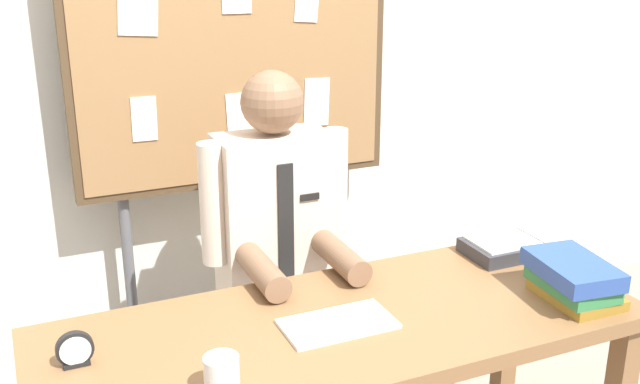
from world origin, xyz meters
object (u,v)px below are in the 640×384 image
coffee_mug (222,374)px  desk_clock (75,351)px  open_notebook (338,324)px  person (277,274)px  book_stack (573,279)px  paper_tray (503,247)px  bulletin_board (234,67)px  desk (343,348)px

coffee_mug → desk_clock: bearing=140.0°
open_notebook → coffee_mug: 0.45m
desk_clock → person: bearing=33.5°
book_stack → paper_tray: 0.37m
bulletin_board → desk_clock: 1.32m
desk_clock → book_stack: bearing=-9.0°
desk → book_stack: size_ratio=5.76×
open_notebook → coffee_mug: bearing=-155.9°
desk → person: size_ratio=1.29×
desk → coffee_mug: coffee_mug is taller
person → coffee_mug: person is taller
book_stack → desk: bearing=167.1°
bulletin_board → person: bearing=-90.0°
desk_clock → coffee_mug: desk_clock is taller
book_stack → open_notebook: bearing=169.0°
desk_clock → coffee_mug: size_ratio=1.02×
desk → person: 0.57m
person → open_notebook: size_ratio=4.28×
person → desk_clock: 0.92m
book_stack → desk_clock: (-1.47, 0.23, -0.02)m
book_stack → person: bearing=134.3°
desk_clock → coffee_mug: (0.32, -0.27, 0.00)m
person → desk_clock: bearing=-146.5°
bulletin_board → book_stack: 1.46m
desk → open_notebook: open_notebook is taller
person → open_notebook: 0.60m
bulletin_board → open_notebook: bearing=-91.6°
book_stack → paper_tray: (0.01, 0.37, -0.04)m
open_notebook → desk_clock: 0.73m
book_stack → coffee_mug: book_stack is taller
person → paper_tray: bearing=-26.5°
paper_tray → open_notebook: bearing=-163.3°
desk_clock → paper_tray: bearing=5.3°
person → book_stack: size_ratio=4.47×
coffee_mug → bulletin_board: bearing=70.1°
bulletin_board → coffee_mug: 1.39m
desk → open_notebook: (-0.03, -0.02, 0.10)m
person → bulletin_board: bearing=90.0°
open_notebook → paper_tray: bearing=16.7°
desk_clock → paper_tray: desk_clock is taller
person → desk_clock: (-0.76, -0.50, 0.14)m
desk → coffee_mug: (-0.43, -0.20, 0.14)m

